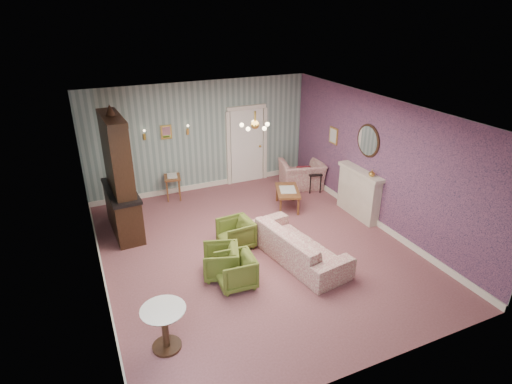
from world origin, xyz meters
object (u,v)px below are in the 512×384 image
fireplace (359,193)px  pedestal_table (165,328)px  olive_chair_a (236,269)px  olive_chair_b (221,260)px  sofa_chintz (298,239)px  wingback_chair (302,170)px  side_table_black (314,182)px  coffee_table (287,199)px  dresser (118,173)px  olive_chair_c (236,232)px

fireplace → pedestal_table: 5.69m
olive_chair_a → olive_chair_b: bearing=-157.0°
sofa_chintz → wingback_chair: (1.87, 3.09, 0.04)m
olive_chair_a → side_table_black: bearing=134.7°
wingback_chair → fireplace: (0.37, -2.02, 0.09)m
sofa_chintz → side_table_black: bearing=-45.8°
olive_chair_a → pedestal_table: (-1.50, -0.99, 0.03)m
coffee_table → dresser: bearing=173.3°
olive_chair_c → coffee_table: 2.19m
olive_chair_b → coffee_table: (2.48, 2.01, -0.09)m
fireplace → coffee_table: 1.73m
wingback_chair → dresser: size_ratio=0.40×
dresser → side_table_black: (4.98, 0.14, -1.13)m
wingback_chair → dresser: (-4.82, -0.53, 0.90)m
side_table_black → pedestal_table: size_ratio=0.74×
side_table_black → fireplace: bearing=-82.7°
olive_chair_c → sofa_chintz: 1.34m
olive_chair_b → dresser: 3.01m
dresser → pedestal_table: size_ratio=3.89×
wingback_chair → side_table_black: (0.16, -0.39, -0.23)m
dresser → coffee_table: 4.05m
wingback_chair → side_table_black: size_ratio=2.12×
olive_chair_a → olive_chair_c: size_ratio=1.00×
olive_chair_b → sofa_chintz: bearing=104.7°
olive_chair_c → side_table_black: (2.97, 1.76, -0.07)m
olive_chair_a → pedestal_table: 1.79m
olive_chair_c → wingback_chair: 3.55m
olive_chair_a → sofa_chintz: bearing=105.6°
fireplace → sofa_chintz: bearing=-154.4°
wingback_chair → dresser: bearing=20.5°
olive_chair_c → dresser: size_ratio=0.24×
olive_chair_c → sofa_chintz: size_ratio=0.29×
coffee_table → wingback_chair: bearing=45.2°
side_table_black → olive_chair_b: bearing=-144.2°
olive_chair_a → sofa_chintz: (1.45, 0.30, 0.12)m
pedestal_table → olive_chair_a: bearing=33.3°
coffee_table → side_table_black: 1.27m
olive_chair_a → coffee_table: olive_chair_a is taller
wingback_chair → fireplace: size_ratio=0.81×
side_table_black → olive_chair_a: bearing=-139.1°
olive_chair_a → olive_chair_c: (0.50, 1.24, 0.00)m
olive_chair_b → coffee_table: 3.20m
olive_chair_b → fireplace: bearing=122.6°
wingback_chair → coffee_table: 1.40m
olive_chair_b → side_table_black: (3.61, 2.60, -0.07)m
olive_chair_a → dresser: size_ratio=0.24×
pedestal_table → coffee_table: bearing=41.5°
wingback_chair → pedestal_table: size_ratio=1.57×
olive_chair_a → wingback_chair: size_ratio=0.59×
side_table_black → pedestal_table: bearing=-141.2°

